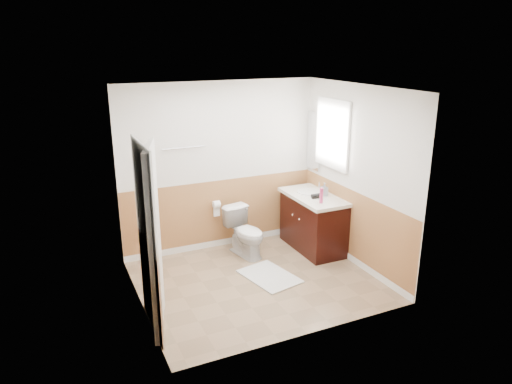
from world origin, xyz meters
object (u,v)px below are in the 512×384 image
soap_dispenser (324,189)px  vanity_cabinet (313,224)px  bath_mat (269,276)px  toilet (246,232)px  lotion_bottle (321,196)px

soap_dispenser → vanity_cabinet: bearing=147.4°
bath_mat → vanity_cabinet: size_ratio=0.73×
toilet → bath_mat: 0.86m
vanity_cabinet → lotion_bottle: 0.67m
vanity_cabinet → lotion_bottle: lotion_bottle is taller
toilet → soap_dispenser: size_ratio=3.63×
toilet → bath_mat: (0.00, -0.79, -0.34)m
toilet → lotion_bottle: bearing=-43.6°
bath_mat → lotion_bottle: size_ratio=3.64×
toilet → bath_mat: size_ratio=0.88×
bath_mat → soap_dispenser: size_ratio=4.11×
vanity_cabinet → soap_dispenser: size_ratio=5.65×
vanity_cabinet → lotion_bottle: size_ratio=5.00×
bath_mat → vanity_cabinet: 1.23m
lotion_bottle → soap_dispenser: 0.35m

